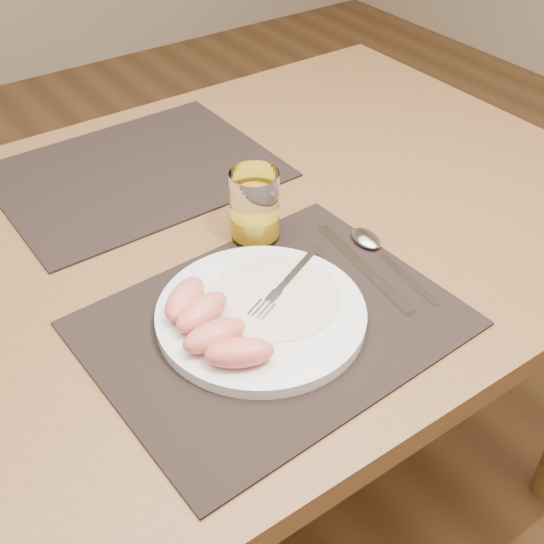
{
  "coord_description": "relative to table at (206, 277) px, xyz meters",
  "views": [
    {
      "loc": [
        -0.39,
        -0.74,
        1.36
      ],
      "look_at": [
        0.02,
        -0.15,
        0.77
      ],
      "focal_mm": 45.0,
      "sensor_mm": 36.0,
      "label": 1
    }
  ],
  "objects": [
    {
      "name": "ground",
      "position": [
        0.0,
        0.0,
        -0.67
      ],
      "size": [
        5.0,
        5.0,
        0.0
      ],
      "primitive_type": "plane",
      "color": "brown",
      "rests_on": "ground"
    },
    {
      "name": "spoon",
      "position": [
        0.18,
        -0.17,
        0.09
      ],
      "size": [
        0.04,
        0.19,
        0.01
      ],
      "color": "silver",
      "rests_on": "placemat_near"
    },
    {
      "name": "grapefruit_wedges",
      "position": [
        -0.11,
        -0.21,
        0.12
      ],
      "size": [
        0.1,
        0.2,
        0.03
      ],
      "color": "#E8735F",
      "rests_on": "plate"
    },
    {
      "name": "plate",
      "position": [
        -0.03,
        -0.21,
        0.1
      ],
      "size": [
        0.27,
        0.27,
        0.02
      ],
      "primitive_type": "cylinder",
      "color": "white",
      "rests_on": "placemat_near"
    },
    {
      "name": "knife",
      "position": [
        0.14,
        -0.22,
        0.09
      ],
      "size": [
        0.04,
        0.22,
        0.01
      ],
      "color": "silver",
      "rests_on": "placemat_near"
    },
    {
      "name": "placemat_near",
      "position": [
        -0.03,
        -0.22,
        0.09
      ],
      "size": [
        0.47,
        0.37,
        0.0
      ],
      "primitive_type": "cube",
      "rotation": [
        0.0,
        0.0,
        0.05
      ],
      "color": "black",
      "rests_on": "table"
    },
    {
      "name": "table",
      "position": [
        0.0,
        0.0,
        0.0
      ],
      "size": [
        1.4,
        0.9,
        0.75
      ],
      "color": "brown",
      "rests_on": "ground"
    },
    {
      "name": "plate_dressing",
      "position": [
        -0.0,
        -0.2,
        0.1
      ],
      "size": [
        0.17,
        0.17,
        0.0
      ],
      "color": "white",
      "rests_on": "plate"
    },
    {
      "name": "placemat_far",
      "position": [
        -0.0,
        0.22,
        0.09
      ],
      "size": [
        0.46,
        0.36,
        0.0
      ],
      "primitive_type": "cube",
      "rotation": [
        0.0,
        0.0,
        0.02
      ],
      "color": "black",
      "rests_on": "table"
    },
    {
      "name": "juice_glass",
      "position": [
        0.06,
        -0.05,
        0.14
      ],
      "size": [
        0.07,
        0.07,
        0.11
      ],
      "color": "white",
      "rests_on": "placemat_near"
    },
    {
      "name": "fork",
      "position": [
        0.01,
        -0.19,
        0.11
      ],
      "size": [
        0.17,
        0.09,
        0.0
      ],
      "color": "silver",
      "rests_on": "plate"
    }
  ]
}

